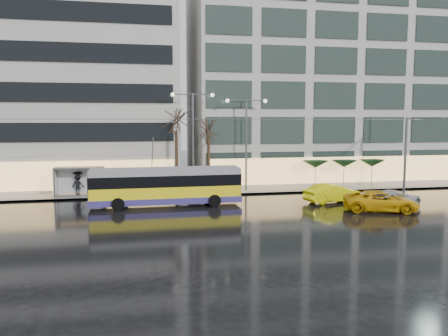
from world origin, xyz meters
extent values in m
plane|color=black|center=(0.00, 0.00, 0.00)|extent=(140.00, 140.00, 0.00)
cube|color=gray|center=(2.00, 14.00, 0.07)|extent=(80.00, 10.00, 0.15)
cube|color=slate|center=(2.00, 9.05, 0.07)|extent=(80.00, 0.10, 0.15)
cube|color=#ADAAA5|center=(-16.00, 19.00, 11.15)|extent=(34.00, 14.00, 22.00)
cube|color=#ADAAA5|center=(19.00, 19.00, 12.65)|extent=(32.00, 14.00, 25.00)
cube|color=yellow|center=(-0.80, 5.22, 1.01)|extent=(11.59, 2.62, 1.44)
cube|color=navy|center=(-0.80, 5.22, 0.53)|extent=(11.63, 2.66, 0.48)
cube|color=black|center=(-0.80, 5.22, 2.07)|extent=(11.61, 2.64, 0.87)
cube|color=gray|center=(-0.80, 5.22, 2.74)|extent=(11.59, 2.62, 0.48)
cube|color=black|center=(5.00, 5.33, 1.92)|extent=(0.10, 2.21, 1.25)
cube|color=black|center=(-6.60, 5.11, 1.92)|extent=(0.10, 2.21, 1.25)
cylinder|color=black|center=(2.83, 6.49, 0.48)|extent=(0.97, 0.35, 0.96)
cylinder|color=black|center=(2.87, 4.08, 0.48)|extent=(0.97, 0.35, 0.96)
cylinder|color=black|center=(-4.48, 6.36, 0.48)|extent=(0.97, 0.35, 0.96)
cylinder|color=black|center=(-4.44, 3.95, 0.48)|extent=(0.97, 0.35, 0.96)
cylinder|color=#595B60|center=(-1.78, 6.12, 4.14)|extent=(0.12, 3.58, 2.53)
cylinder|color=#595B60|center=(-1.79, 6.60, 4.14)|extent=(0.12, 3.58, 2.53)
cylinder|color=#595B60|center=(22.00, 8.50, 3.50)|extent=(0.24, 0.24, 7.00)
cube|color=#595B60|center=(22.00, 6.00, 6.90)|extent=(0.10, 5.00, 0.10)
cylinder|color=#595B60|center=(1.00, 5.75, 6.80)|extent=(42.00, 0.04, 0.04)
cylinder|color=#595B60|center=(1.00, 6.25, 6.80)|extent=(42.00, 0.04, 0.04)
cube|color=#595B60|center=(-8.00, 10.50, 2.60)|extent=(4.20, 1.60, 0.12)
cube|color=silver|center=(-8.00, 11.20, 1.35)|extent=(4.00, 0.05, 2.20)
cube|color=white|center=(-10.05, 10.50, 1.35)|extent=(0.10, 1.40, 2.20)
cylinder|color=#595B60|center=(-10.00, 9.80, 1.35)|extent=(0.10, 0.10, 2.40)
cylinder|color=#595B60|center=(-10.00, 11.20, 1.35)|extent=(0.10, 0.10, 2.40)
cylinder|color=#595B60|center=(-6.00, 9.80, 1.35)|extent=(0.10, 0.10, 2.40)
cylinder|color=#595B60|center=(-6.00, 11.20, 1.35)|extent=(0.10, 0.10, 2.40)
cylinder|color=#595B60|center=(2.00, 10.80, 4.65)|extent=(0.18, 0.18, 9.00)
cylinder|color=#595B60|center=(1.10, 10.80, 9.05)|extent=(1.80, 0.10, 0.10)
cylinder|color=#595B60|center=(2.90, 10.80, 9.05)|extent=(1.80, 0.10, 0.10)
sphere|color=#FFF2CC|center=(0.20, 10.80, 9.00)|extent=(0.36, 0.36, 0.36)
sphere|color=#FFF2CC|center=(3.80, 10.80, 9.00)|extent=(0.36, 0.36, 0.36)
cylinder|color=#595B60|center=(7.00, 10.80, 4.40)|extent=(0.18, 0.18, 8.50)
cylinder|color=#595B60|center=(6.10, 10.80, 8.55)|extent=(1.80, 0.10, 0.10)
cylinder|color=#595B60|center=(7.90, 10.80, 8.55)|extent=(1.80, 0.10, 0.10)
sphere|color=#FFF2CC|center=(5.20, 10.80, 8.50)|extent=(0.36, 0.36, 0.36)
sphere|color=#FFF2CC|center=(8.80, 10.80, 8.50)|extent=(0.36, 0.36, 0.36)
cylinder|color=black|center=(0.50, 11.00, 2.95)|extent=(0.28, 0.28, 5.60)
cylinder|color=black|center=(3.50, 11.20, 2.60)|extent=(0.28, 0.28, 4.90)
cylinder|color=#595B60|center=(14.00, 11.00, 1.25)|extent=(0.06, 0.06, 2.20)
cone|color=black|center=(14.00, 11.00, 2.45)|extent=(2.50, 2.50, 0.70)
cylinder|color=#595B60|center=(17.00, 11.00, 1.25)|extent=(0.06, 0.06, 2.20)
cone|color=black|center=(17.00, 11.00, 2.45)|extent=(2.50, 2.50, 0.70)
cylinder|color=#595B60|center=(20.00, 11.00, 1.25)|extent=(0.06, 0.06, 2.20)
cone|color=black|center=(20.00, 11.00, 2.45)|extent=(2.50, 2.50, 0.70)
imported|color=#FFFB0D|center=(12.64, 4.09, 0.77)|extent=(4.93, 2.57, 1.55)
imported|color=#E3A80B|center=(14.71, 0.18, 0.75)|extent=(5.89, 4.09, 1.50)
imported|color=silver|center=(16.63, 1.55, 0.66)|extent=(5.19, 3.68, 1.31)
imported|color=black|center=(-6.04, 11.08, 0.99)|extent=(0.73, 0.62, 1.69)
imported|color=#CF45A4|center=(-6.04, 11.08, 1.90)|extent=(1.27, 1.28, 0.88)
imported|color=black|center=(-4.21, 10.17, 1.07)|extent=(1.11, 1.01, 1.84)
imported|color=black|center=(-8.22, 10.95, 1.05)|extent=(1.32, 1.03, 1.80)
imported|color=black|center=(-8.22, 10.95, 1.90)|extent=(1.06, 1.06, 0.72)
camera|label=1|loc=(-2.60, -28.91, 6.68)|focal=35.00mm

